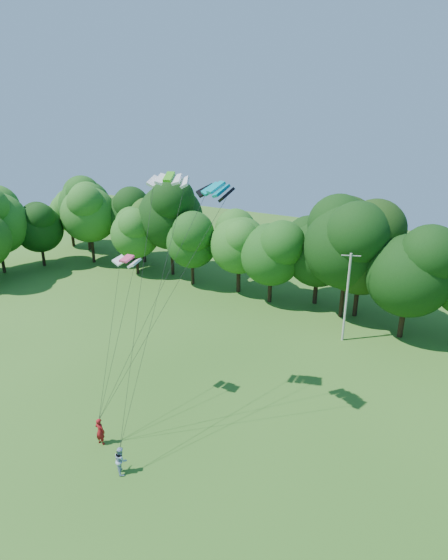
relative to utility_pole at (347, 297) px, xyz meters
The scene contains 8 objects.
utility_pole is the anchor object (origin of this frame).
kite_flyer_left 24.25m from the utility_pole, 111.54° to the right, with size 0.70×0.46×1.93m, color maroon.
kite_flyer_right 24.40m from the utility_pole, 104.22° to the right, with size 0.87×0.68×1.79m, color #8FA9C7.
kite_teal 20.07m from the utility_pole, 104.14° to the right, with size 2.79×1.95×0.67m.
kite_green 21.06m from the utility_pole, 116.87° to the right, with size 2.84×2.04×0.57m.
kite_pink 21.15m from the utility_pole, 120.82° to the right, with size 1.94×1.01×0.35m.
tree_back_west 33.88m from the utility_pole, 165.28° to the left, with size 7.73×7.73×11.24m.
tree_back_center 7.73m from the utility_pole, 95.96° to the left, with size 9.92×9.92×14.43m.
Camera 1 is at (13.62, -7.92, 19.75)m, focal length 28.00 mm.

